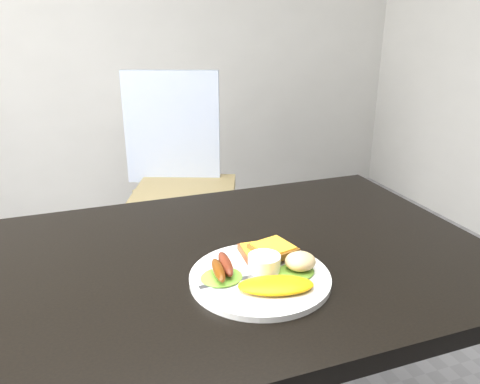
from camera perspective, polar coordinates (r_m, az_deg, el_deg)
name	(u,v)px	position (r m, az deg, el deg)	size (l,w,h in m)	color
room_back_panel	(111,2)	(3.17, -15.49, 21.45)	(4.00, 0.04, 2.70)	silver
dining_table	(231,262)	(1.09, -1.10, -8.53)	(1.20, 0.80, 0.04)	black
dining_chair	(185,195)	(2.29, -6.76, -0.33)	(0.48, 0.48, 0.06)	#9E8854
person	(126,214)	(1.53, -13.74, -2.68)	(0.48, 0.32, 1.34)	navy
plate	(260,278)	(0.97, 2.44, -10.42)	(0.29, 0.29, 0.01)	white
lettuce_left	(222,277)	(0.96, -2.26, -10.31)	(0.09, 0.08, 0.01)	#5B8724
lettuce_right	(296,272)	(0.98, 6.82, -9.61)	(0.08, 0.07, 0.01)	#5D8D22
omelette	(276,285)	(0.92, 4.41, -11.27)	(0.15, 0.07, 0.02)	orange
sausage_a	(218,270)	(0.95, -2.65, -9.48)	(0.02, 0.09, 0.02)	#6F3002
sausage_b	(226,264)	(0.97, -1.77, -8.74)	(0.02, 0.10, 0.02)	#622E0F
ramekin	(264,264)	(0.98, 2.96, -8.79)	(0.07, 0.07, 0.04)	white
toast_a	(261,252)	(1.04, 2.52, -7.37)	(0.08, 0.08, 0.01)	brown
toast_b	(273,249)	(1.03, 4.08, -6.98)	(0.08, 0.08, 0.01)	brown
potato_salad	(300,261)	(0.98, 7.36, -8.37)	(0.07, 0.06, 0.04)	beige
fork	(239,280)	(0.95, -0.13, -10.69)	(0.17, 0.01, 0.00)	#ADAFB7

